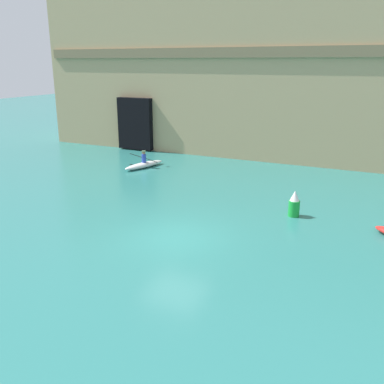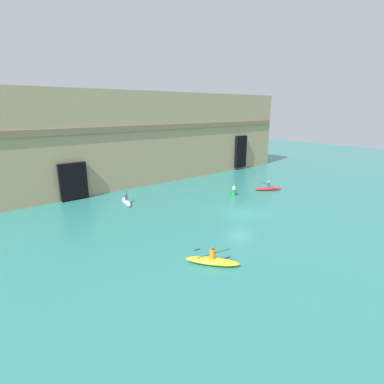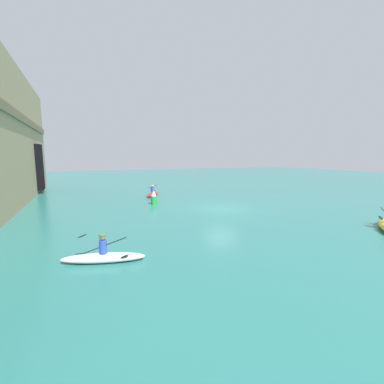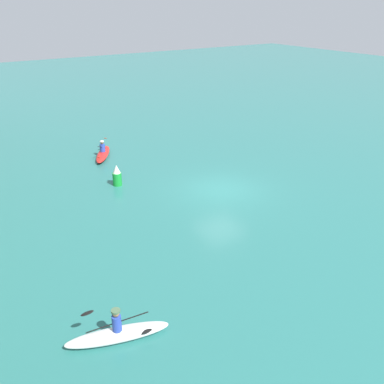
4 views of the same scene
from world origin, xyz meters
name	(u,v)px [view 2 (image 2 of 4)]	position (x,y,z in m)	size (l,w,h in m)	color
ground_plane	(241,212)	(0.00, 0.00, 0.00)	(120.00, 120.00, 0.00)	#28706B
cliff_bluff	(158,137)	(2.02, 17.27, 5.75)	(41.76, 6.49, 11.54)	tan
kayak_white	(126,201)	(-7.19, 9.33, 0.22)	(1.50, 3.21, 1.12)	white
kayak_red	(268,188)	(8.50, 3.24, 0.22)	(3.17, 2.32, 1.09)	red
kayak_yellow	(212,261)	(-8.87, -5.51, 0.26)	(2.75, 3.19, 1.22)	yellow
marker_buoy	(234,191)	(3.69, 4.40, 0.55)	(0.50, 0.50, 1.18)	green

